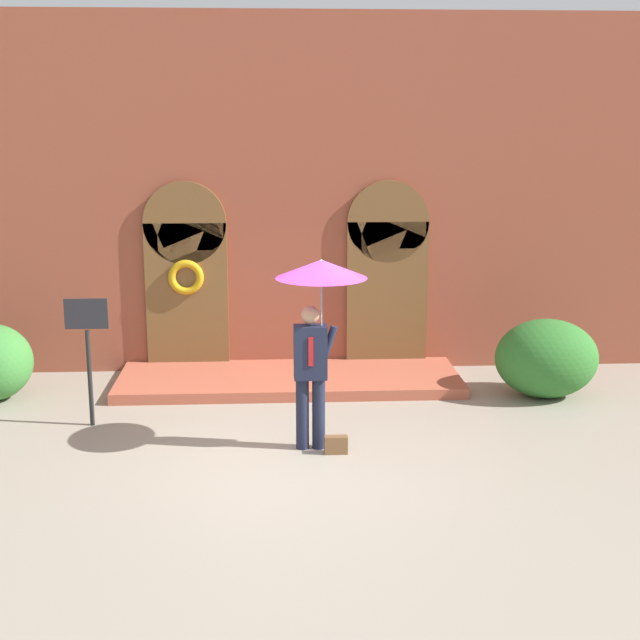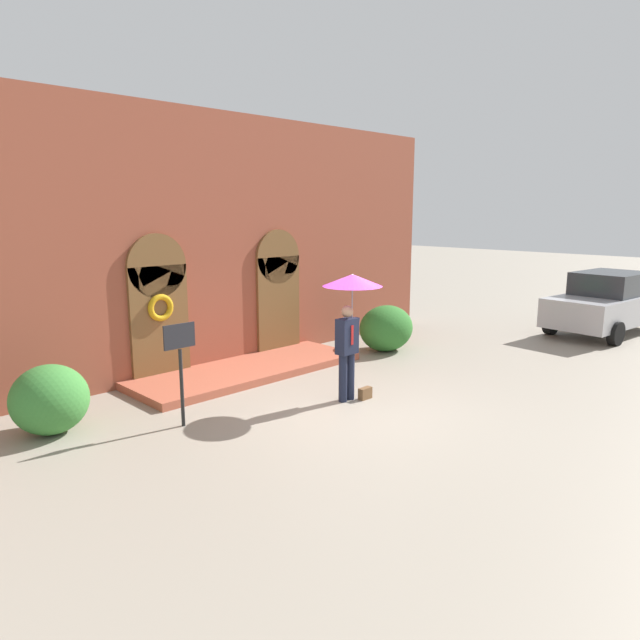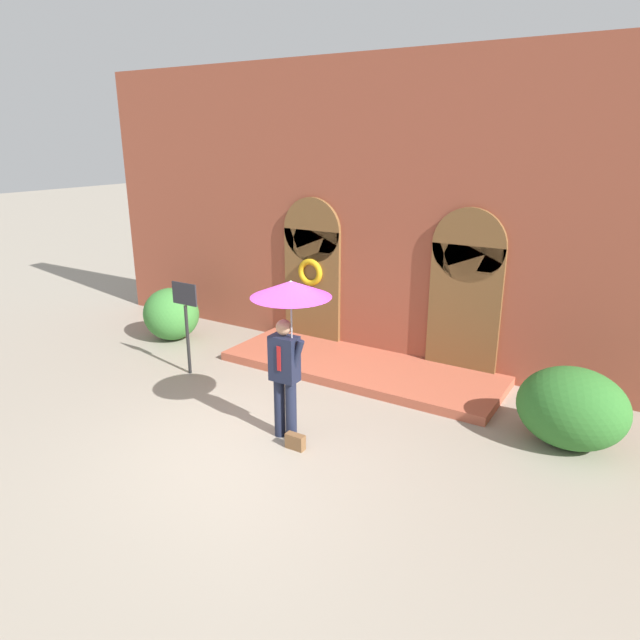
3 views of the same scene
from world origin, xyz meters
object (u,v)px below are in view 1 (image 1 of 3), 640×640
at_px(person_with_umbrella, 318,297).
at_px(shrub_right, 546,358).
at_px(sign_post, 88,340).
at_px(handbag, 336,445).

xyz_separation_m(person_with_umbrella, shrub_right, (3.43, 1.91, -1.33)).
bearing_deg(shrub_right, sign_post, -171.96).
distance_m(handbag, sign_post, 3.55).
xyz_separation_m(person_with_umbrella, sign_post, (-2.97, 1.01, -0.75)).
xyz_separation_m(person_with_umbrella, handbag, (0.20, -0.20, -1.80)).
distance_m(person_with_umbrella, shrub_right, 4.15).
relative_size(sign_post, shrub_right, 1.14).
distance_m(handbag, shrub_right, 3.89).
xyz_separation_m(sign_post, shrub_right, (6.40, 0.90, -0.58)).
bearing_deg(person_with_umbrella, handbag, -44.46).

